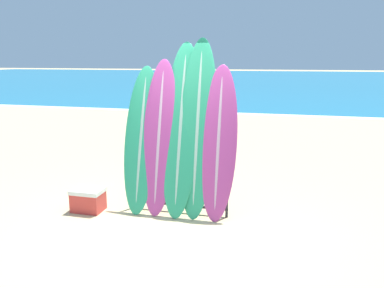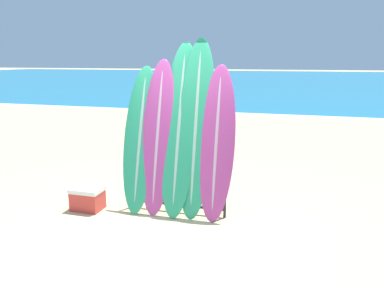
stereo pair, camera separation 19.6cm
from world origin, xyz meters
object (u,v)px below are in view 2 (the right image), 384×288
Objects in this scene: surfboard_slot_4 at (217,143)px; person_mid_beach at (175,109)px; surfboard_slot_0 at (140,139)px; cooler_box at (88,198)px; surfboard_slot_3 at (196,129)px; surfboard_rack at (177,183)px; person_near_water at (211,98)px; surfboard_slot_1 at (158,137)px; surfboard_slot_2 at (179,129)px.

person_mid_beach is at bearing 114.58° from surfboard_slot_4.
cooler_box is (-0.77, -0.32, -0.91)m from surfboard_slot_0.
surfboard_slot_3 is 1.68× the size of person_mid_beach.
surfboard_rack is 0.88× the size of person_near_water.
surfboard_slot_0 is at bearing 176.10° from surfboard_rack.
cooler_box is at bearing -157.41° from surfboard_slot_0.
surfboard_slot_4 is (0.89, -0.02, -0.04)m from surfboard_slot_1.
person_mid_beach is at bearing 94.87° from cooler_box.
cooler_box is at bearing -165.37° from surfboard_slot_2.
surfboard_slot_0 is 5.44m from person_mid_beach.
cooler_box is (0.48, -5.61, -0.66)m from person_mid_beach.
surfboard_slot_0 is at bearing -176.31° from surfboard_slot_2.
surfboard_slot_1 reaches higher than person_mid_beach.
surfboard_slot_2 is 1.49× the size of person_near_water.
surfboard_slot_0 reaches higher than surfboard_rack.
person_near_water is (-0.70, 7.64, -0.16)m from surfboard_slot_0.
cooler_box is (-1.63, -0.35, -1.11)m from surfboard_slot_3.
cooler_box is (-1.38, -0.36, -1.09)m from surfboard_slot_2.
surfboard_slot_0 is at bearing -163.29° from person_near_water.
surfboard_slot_3 is (0.27, 0.07, 0.83)m from surfboard_rack.
person_mid_beach is (-1.54, 5.29, -0.30)m from surfboard_slot_1.
surfboard_rack is 0.58× the size of surfboard_slot_3.
surfboard_slot_1 is 1.47m from cooler_box.
surfboard_slot_2 reaches higher than surfboard_slot_4.
surfboard_slot_3 is at bearing 3.32° from surfboard_slot_1.
cooler_box is (-1.36, -0.28, -0.29)m from surfboard_rack.
surfboard_slot_3 reaches higher than cooler_box.
surfboard_slot_2 reaches higher than surfboard_slot_0.
surfboard_slot_1 is 7.71m from person_near_water.
surfboard_rack is 0.97× the size of person_mid_beach.
surfboard_rack is 0.87m from surfboard_slot_4.
surfboard_slot_2 reaches higher than surfboard_rack.
person_mid_beach is (-1.84, 5.33, 0.37)m from surfboard_rack.
surfboard_slot_1 reaches higher than cooler_box.
surfboard_rack is 1.42m from cooler_box.
surfboard_slot_4 is 5.85m from person_mid_beach.
person_mid_beach is at bearing 178.36° from person_near_water.
surfboard_slot_2 is 0.98× the size of surfboard_slot_3.
person_near_water is at bearing 99.78° from surfboard_slot_2.
surfboard_slot_2 is at bearing 3.69° from surfboard_slot_0.
person_near_water is 3.64× the size of cooler_box.
surfboard_slot_3 is (0.57, 0.03, 0.15)m from surfboard_slot_1.
person_near_water reaches higher than surfboard_rack.
person_mid_beach reaches higher than surfboard_rack.
surfboard_slot_0 reaches higher than person_near_water.
surfboard_slot_1 is at bearing 178.77° from surfboard_slot_4.
surfboard_slot_1 is 1.48× the size of person_mid_beach.
person_mid_beach is at bearing 109.47° from surfboard_slot_2.
surfboard_slot_3 is at bearing 12.17° from cooler_box.
surfboard_slot_1 is (0.29, -0.00, 0.05)m from surfboard_slot_0.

